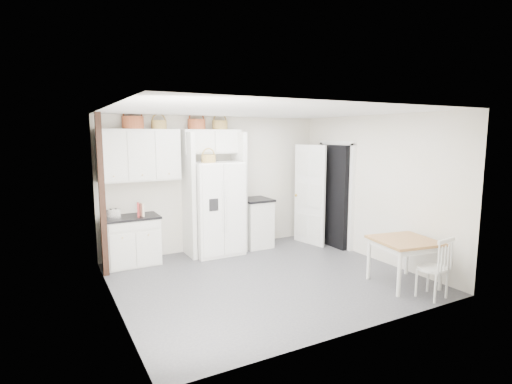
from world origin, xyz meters
TOP-DOWN VIEW (x-y plane):
  - floor at (0.00, 0.00)m, footprint 4.50×4.50m
  - ceiling at (0.00, 0.00)m, footprint 4.50×4.50m
  - wall_back at (0.00, 2.00)m, footprint 4.50×0.00m
  - wall_left at (-2.25, 0.00)m, footprint 0.00×4.00m
  - wall_right at (2.25, 0.00)m, footprint 0.00×4.00m
  - refrigerator at (-0.15, 1.63)m, footprint 0.91×0.73m
  - base_cab_left at (-1.71, 1.70)m, footprint 0.89×0.56m
  - base_cab_right at (0.73, 1.70)m, footprint 0.53×0.64m
  - dining_table at (1.70, -1.22)m, footprint 0.98×0.98m
  - windsor_chair at (1.66, -1.75)m, footprint 0.46×0.42m
  - counter_left at (-1.71, 1.70)m, footprint 0.92×0.60m
  - counter_right at (0.73, 1.70)m, footprint 0.58×0.68m
  - toaster at (-2.00, 1.66)m, footprint 0.26×0.18m
  - cookbook_red at (-1.60, 1.62)m, footprint 0.07×0.16m
  - cookbook_cream at (-1.54, 1.62)m, footprint 0.07×0.16m
  - basket_upper_b at (-1.58, 1.83)m, footprint 0.36×0.36m
  - basket_upper_c at (-1.13, 1.83)m, footprint 0.27×0.27m
  - basket_bridge_a at (-0.43, 1.83)m, footprint 0.33×0.33m
  - basket_bridge_b at (0.04, 1.83)m, footprint 0.30×0.30m
  - basket_fridge_a at (-0.33, 1.53)m, footprint 0.26×0.26m
  - upper_cabinet at (-1.50, 1.83)m, footprint 1.40×0.34m
  - bridge_cabinet at (-0.15, 1.83)m, footprint 1.12×0.34m
  - fridge_panel_left at (-0.66, 1.70)m, footprint 0.08×0.60m
  - fridge_panel_right at (0.36, 1.70)m, footprint 0.08×0.60m
  - trim_post at (-2.20, 1.35)m, footprint 0.09×0.09m
  - doorway_void at (2.16, 1.00)m, footprint 0.18×0.85m
  - door_slab at (1.80, 1.33)m, footprint 0.21×0.79m

SIDE VIEW (x-z plane):
  - floor at x=0.00m, z-range 0.00..0.00m
  - dining_table at x=1.70m, z-range 0.00..0.70m
  - base_cab_left at x=-1.71m, z-range 0.00..0.82m
  - windsor_chair at x=1.66m, z-range 0.00..0.84m
  - base_cab_right at x=0.73m, z-range 0.00..0.94m
  - counter_left at x=-1.71m, z-range 0.82..0.86m
  - refrigerator at x=-0.15m, z-range 0.00..1.75m
  - toaster at x=-2.00m, z-range 0.86..1.02m
  - counter_right at x=0.73m, z-range 0.94..0.98m
  - cookbook_cream at x=-1.54m, z-range 0.86..1.09m
  - cookbook_red at x=-1.60m, z-range 0.86..1.09m
  - doorway_void at x=2.16m, z-range 0.00..2.05m
  - door_slab at x=1.80m, z-range 0.00..2.05m
  - fridge_panel_left at x=-0.66m, z-range 0.00..2.30m
  - fridge_panel_right at x=0.36m, z-range 0.00..2.30m
  - wall_back at x=0.00m, z-range -0.95..3.55m
  - wall_left at x=-2.25m, z-range -0.70..3.30m
  - wall_right at x=2.25m, z-range -0.70..3.30m
  - trim_post at x=-2.20m, z-range 0.00..2.60m
  - basket_fridge_a at x=-0.33m, z-range 1.75..1.89m
  - upper_cabinet at x=-1.50m, z-range 1.45..2.35m
  - bridge_cabinet at x=-0.15m, z-range 1.90..2.35m
  - basket_upper_c at x=-1.13m, z-range 2.35..2.50m
  - basket_bridge_b at x=0.04m, z-range 2.35..2.52m
  - basket_bridge_a at x=-0.43m, z-range 2.35..2.54m
  - basket_upper_b at x=-1.58m, z-range 2.35..2.56m
  - ceiling at x=0.00m, z-range 2.60..2.60m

